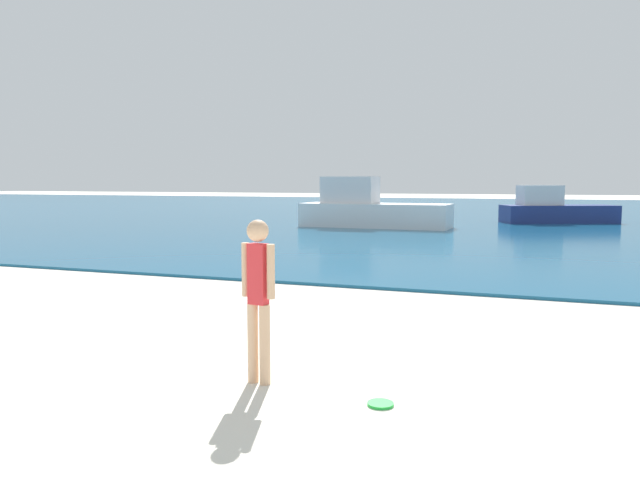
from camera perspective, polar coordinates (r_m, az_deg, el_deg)
The scene contains 5 objects.
water at distance 40.77m, azimuth 15.32°, elevation 2.60°, with size 160.00×60.00×0.06m, color #14567F.
person_standing at distance 5.89m, azimuth -5.83°, elevation -4.81°, with size 0.37×0.21×1.60m.
frisbee at distance 5.55m, azimuth 5.71°, elevation -15.11°, with size 0.23×0.23×0.03m, color green.
boat_near at distance 25.57m, azimuth 4.70°, elevation 2.86°, with size 6.26×2.15×2.11m.
boat_far at distance 30.17m, azimuth 21.19°, elevation 2.66°, with size 5.35×3.48×1.74m.
Camera 1 is at (3.39, 2.61, 1.96)m, focal length 34.01 mm.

